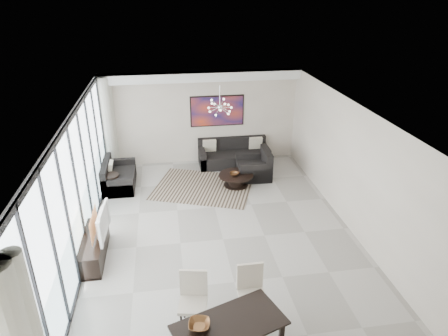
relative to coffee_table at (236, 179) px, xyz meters
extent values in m
cube|color=#A8A39B|center=(-0.77, -2.57, -0.18)|extent=(6.00, 9.00, 0.02)
cube|color=white|center=(-0.77, -2.57, 2.70)|extent=(6.00, 9.00, 0.02)
cube|color=beige|center=(-0.77, 1.92, 1.26)|extent=(6.00, 0.02, 2.90)
cube|color=beige|center=(2.22, -2.57, 1.26)|extent=(0.02, 9.00, 2.90)
cube|color=white|center=(-3.75, -2.57, 1.26)|extent=(0.01, 8.95, 2.85)
cube|color=black|center=(-3.71, -2.57, 2.66)|extent=(0.04, 8.95, 0.10)
cube|color=black|center=(-3.71, -2.57, -0.16)|extent=(0.04, 8.95, 0.06)
cube|color=black|center=(-3.71, -5.57, 1.26)|extent=(0.04, 0.05, 2.88)
cube|color=black|center=(-3.71, -4.57, 1.26)|extent=(0.04, 0.05, 2.88)
cube|color=black|center=(-3.71, -3.57, 1.26)|extent=(0.04, 0.05, 2.88)
cube|color=black|center=(-3.71, -2.57, 1.26)|extent=(0.04, 0.05, 2.88)
cube|color=black|center=(-3.71, -1.57, 1.26)|extent=(0.04, 0.05, 2.88)
cube|color=black|center=(-3.71, -0.57, 1.26)|extent=(0.04, 0.05, 2.88)
cube|color=black|center=(-3.71, 0.43, 1.26)|extent=(0.04, 0.05, 2.88)
cube|color=black|center=(-3.71, 1.43, 1.26)|extent=(0.04, 0.05, 2.88)
cylinder|color=beige|center=(-3.57, 1.58, 1.26)|extent=(0.36, 0.36, 2.85)
cube|color=white|center=(-0.77, 1.73, 2.58)|extent=(5.98, 0.40, 0.26)
cube|color=red|center=(-0.27, 1.90, 1.46)|extent=(1.68, 0.04, 0.98)
cylinder|color=silver|center=(-0.47, -0.07, 2.43)|extent=(0.02, 0.02, 0.55)
sphere|color=silver|center=(-0.47, -0.07, 2.16)|extent=(0.12, 0.12, 0.12)
cube|color=black|center=(-0.93, 0.03, -0.19)|extent=(3.19, 2.83, 0.01)
cylinder|color=black|center=(0.00, 0.00, 0.13)|extent=(0.98, 0.98, 0.04)
cylinder|color=black|center=(0.00, 0.00, -0.04)|extent=(0.43, 0.43, 0.30)
cylinder|color=black|center=(0.00, 0.00, -0.18)|extent=(0.69, 0.69, 0.03)
imported|color=brown|center=(-0.06, -0.04, 0.19)|extent=(0.30, 0.30, 0.08)
cube|color=black|center=(0.19, 1.45, 0.00)|extent=(2.19, 0.90, 0.40)
cube|color=black|center=(0.19, 1.81, 0.40)|extent=(2.19, 0.18, 0.40)
cube|color=black|center=(-0.81, 1.45, 0.09)|extent=(0.18, 0.90, 0.58)
cube|color=black|center=(1.20, 1.45, 0.09)|extent=(0.18, 0.90, 0.58)
cube|color=black|center=(-3.27, 0.48, -0.01)|extent=(0.85, 1.50, 0.38)
cube|color=black|center=(-3.60, 0.48, 0.37)|extent=(0.17, 1.50, 0.38)
cube|color=black|center=(-3.27, -0.19, 0.08)|extent=(0.85, 0.17, 0.54)
cube|color=black|center=(-3.27, 1.15, 0.08)|extent=(0.85, 0.17, 0.54)
cube|color=black|center=(0.62, 0.48, 0.02)|extent=(0.98, 1.03, 0.42)
cube|color=black|center=(0.99, 0.46, 0.43)|extent=(0.23, 1.00, 0.42)
cube|color=black|center=(0.63, 0.88, 0.11)|extent=(0.95, 0.22, 0.61)
cube|color=black|center=(0.60, 0.08, 0.11)|extent=(0.95, 0.22, 0.61)
cylinder|color=black|center=(-3.42, -0.03, 0.39)|extent=(0.44, 0.44, 0.04)
cylinder|color=black|center=(-3.42, -0.03, 0.09)|extent=(0.06, 0.06, 0.55)
cylinder|color=black|center=(-3.42, -0.03, -0.18)|extent=(0.31, 0.31, 0.03)
cube|color=black|center=(-3.53, -2.78, 0.05)|extent=(0.44, 1.57, 0.49)
imported|color=gray|center=(-3.37, -2.71, 0.59)|extent=(0.18, 1.03, 0.59)
cube|color=black|center=(-1.14, -5.67, 0.47)|extent=(1.82, 1.32, 0.04)
cube|color=black|center=(-0.56, -5.12, 0.13)|extent=(0.07, 0.07, 0.65)
cube|color=beige|center=(-1.63, -4.96, 0.27)|extent=(0.53, 0.53, 0.06)
cube|color=beige|center=(-1.59, -4.77, 0.52)|extent=(0.46, 0.13, 0.56)
cylinder|color=black|center=(-1.49, -5.17, 0.02)|extent=(0.04, 0.04, 0.43)
cylinder|color=black|center=(-1.77, -4.75, 0.02)|extent=(0.04, 0.04, 0.43)
cube|color=beige|center=(-0.63, -4.92, 0.26)|extent=(0.45, 0.45, 0.06)
cube|color=beige|center=(-0.63, -4.72, 0.51)|extent=(0.45, 0.05, 0.55)
cylinder|color=black|center=(-0.45, -5.09, 0.02)|extent=(0.04, 0.04, 0.42)
cylinder|color=black|center=(-0.81, -4.74, 0.02)|extent=(0.04, 0.04, 0.42)
imported|color=brown|center=(-1.59, -5.66, 0.53)|extent=(0.38, 0.38, 0.08)
camera|label=1|loc=(-1.89, -9.98, 5.04)|focal=32.00mm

